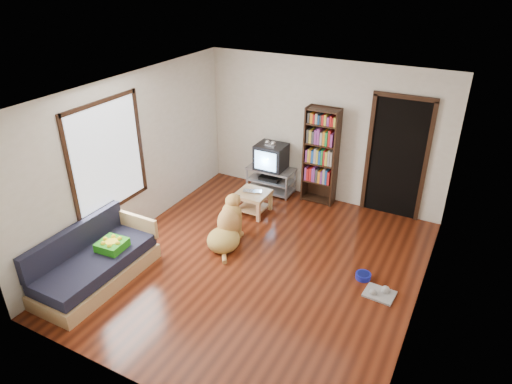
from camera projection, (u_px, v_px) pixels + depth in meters
The scene contains 18 objects.
ground at pixel (258, 265), 6.83m from camera, with size 5.00×5.00×0.00m, color #5E2210.
ceiling at pixel (259, 94), 5.64m from camera, with size 5.00×5.00×0.00m, color white.
wall_back at pixel (323, 132), 8.20m from camera, with size 4.50×4.50×0.00m, color beige.
wall_front at pixel (135, 294), 4.27m from camera, with size 4.50×4.50×0.00m, color beige.
wall_left at pixel (132, 158), 7.17m from camera, with size 5.00×5.00×0.00m, color beige.
wall_right at pixel (430, 228), 5.30m from camera, with size 5.00×5.00×0.00m, color beige.
green_cushion at pixel (112, 245), 6.45m from camera, with size 0.36×0.36×0.12m, color green.
laptop at pixel (252, 193), 8.03m from camera, with size 0.33×0.21×0.03m, color #B8B7BC.
dog_bowl at pixel (363, 276), 6.53m from camera, with size 0.22×0.22×0.08m, color #151B92.
grey_rag at pixel (379, 294), 6.22m from camera, with size 0.40×0.32×0.03m, color gray.
window at pixel (108, 157), 6.68m from camera, with size 0.03×1.46×1.70m.
doorway at pixel (397, 155), 7.71m from camera, with size 1.03×0.05×2.19m.
tv_stand at pixel (271, 179), 8.85m from camera, with size 0.90×0.45×0.50m.
crt_tv at pixel (272, 156), 8.65m from camera, with size 0.55×0.52×0.58m.
bookshelf at pixel (321, 151), 8.19m from camera, with size 0.60×0.30×1.80m.
sofa at pixel (95, 265), 6.40m from camera, with size 0.80×1.80×0.80m.
coffee_table at pixel (253, 198), 8.11m from camera, with size 0.55×0.55×0.40m.
dog at pixel (227, 228), 7.20m from camera, with size 0.55×0.98×0.82m.
Camera 1 is at (2.56, -4.94, 4.12)m, focal length 32.00 mm.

